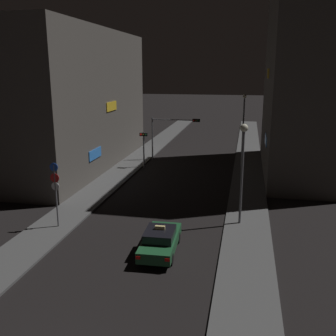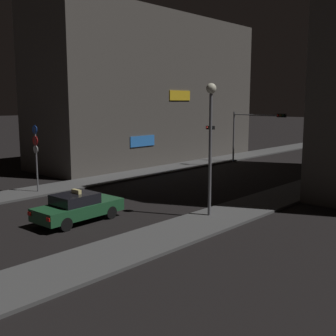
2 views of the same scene
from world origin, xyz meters
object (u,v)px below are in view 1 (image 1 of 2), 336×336
taxi (160,240)px  sign_pole_left (56,188)px  traffic_light_left_kerb (144,142)px  street_lamp_far_block (243,125)px  traffic_light_overhead (172,129)px  street_lamp_near_block (243,156)px

taxi → sign_pole_left: (-7.23, 2.02, 1.96)m
traffic_light_left_kerb → street_lamp_far_block: size_ratio=0.51×
traffic_light_left_kerb → street_lamp_far_block: 10.39m
traffic_light_left_kerb → taxi: bearing=-72.3°
traffic_light_overhead → traffic_light_left_kerb: (-2.20, -3.73, -0.91)m
taxi → traffic_light_overhead: traffic_light_overhead is taller
traffic_light_left_kerb → street_lamp_near_block: bearing=-53.0°
traffic_light_overhead → street_lamp_far_block: size_ratio=0.73×
traffic_light_left_kerb → street_lamp_near_block: 16.98m
traffic_light_overhead → sign_pole_left: 20.46m
taxi → traffic_light_left_kerb: traffic_light_left_kerb is taller
sign_pole_left → street_lamp_near_block: size_ratio=0.64×
taxi → traffic_light_left_kerb: 19.44m
sign_pole_left → street_lamp_far_block: size_ratio=0.57×
traffic_light_overhead → street_lamp_far_block: 7.92m
sign_pole_left → street_lamp_far_block: 21.98m
street_lamp_far_block → street_lamp_near_block: bearing=-89.3°
sign_pole_left → street_lamp_near_block: street_lamp_near_block is taller
street_lamp_far_block → traffic_light_left_kerb: bearing=-166.5°
street_lamp_near_block → traffic_light_left_kerb: bearing=127.0°
taxi → street_lamp_near_block: bearing=49.3°
traffic_light_overhead → traffic_light_left_kerb: bearing=-120.5°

